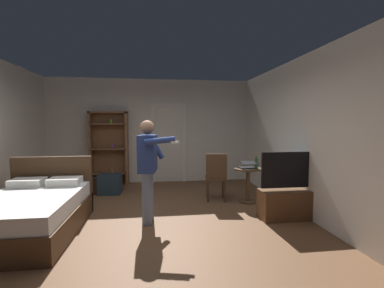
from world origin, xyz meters
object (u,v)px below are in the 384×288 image
wooden_chair (216,175)px  tv_flatscreen (290,199)px  side_table (248,180)px  bookshelf (109,146)px  bottle_on_table (256,163)px  bed (31,213)px  suitcase_dark (110,184)px  suitcase_small (100,185)px  person_blue_shirt (148,164)px  laptop (248,166)px

wooden_chair → tv_flatscreen: bearing=-48.1°
side_table → tv_flatscreen: bearing=-67.7°
bookshelf → side_table: bookshelf is taller
bookshelf → bottle_on_table: bearing=-32.6°
bed → bottle_on_table: size_ratio=7.48×
suitcase_dark → bookshelf: bearing=101.6°
wooden_chair → side_table: bearing=-15.2°
tv_flatscreen → side_table: (-0.39, 0.96, 0.14)m
bed → suitcase_dark: bearing=69.6°
bed → bottle_on_table: 3.94m
side_table → suitcase_small: (-3.13, 1.14, -0.29)m
bottle_on_table → suitcase_dark: bearing=159.7°
bed → person_blue_shirt: (1.69, 0.22, 0.65)m
bookshelf → tv_flatscreen: (3.43, -2.91, -0.70)m
bookshelf → suitcase_small: size_ratio=3.25×
bottle_on_table → suitcase_dark: 3.28m
person_blue_shirt → suitcase_dark: size_ratio=3.38×
bookshelf → tv_flatscreen: size_ratio=1.68×
laptop → bottle_on_table: 0.18m
bottle_on_table → tv_flatscreen: bearing=-73.9°
bookshelf → suitcase_small: (-0.09, -0.81, -0.85)m
suitcase_dark → side_table: bearing=-17.7°
bed → bottle_on_table: (3.79, 0.94, 0.50)m
side_table → wooden_chair: bearing=164.8°
bed → bookshelf: size_ratio=1.01×
tv_flatscreen → side_table: bearing=112.3°
tv_flatscreen → bed: bearing=-179.2°
tv_flatscreen → laptop: bearing=114.6°
bed → side_table: 3.79m
person_blue_shirt → suitcase_dark: person_blue_shirt is taller
bottle_on_table → suitcase_small: (-3.27, 1.22, -0.64)m
tv_flatscreen → suitcase_dark: bearing=148.6°
wooden_chair → suitcase_dark: wooden_chair is taller
bookshelf → person_blue_shirt: bearing=-68.6°
wooden_chair → person_blue_shirt: 1.71m
laptop → person_blue_shirt: bearing=-158.6°
bed → suitcase_small: size_ratio=3.29×
laptop → tv_flatscreen: bearing=-65.4°
bookshelf → person_blue_shirt: (1.08, -2.75, -0.07)m
bed → tv_flatscreen: tv_flatscreen is taller
bookshelf → bottle_on_table: (3.18, -2.03, -0.22)m
wooden_chair → suitcase_dark: size_ratio=2.03×
suitcase_small → side_table: bearing=-21.9°
laptop → wooden_chair: (-0.60, 0.21, -0.21)m
person_blue_shirt → bookshelf: bearing=111.4°
bed → bottle_on_table: bearing=13.9°
bookshelf → bottle_on_table: 3.78m
bookshelf → wooden_chair: size_ratio=1.92×
laptop → suitcase_small: (-3.10, 1.19, -0.58)m
wooden_chair → bookshelf: bearing=143.6°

